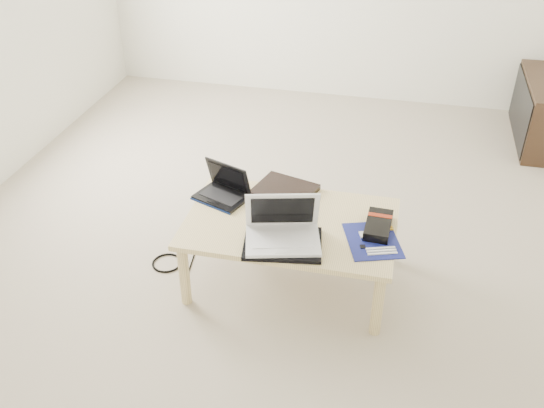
% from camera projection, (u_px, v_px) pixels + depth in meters
% --- Properties ---
extents(ground, '(4.00, 4.00, 0.00)m').
position_uv_depth(ground, '(282.00, 213.00, 3.95)').
color(ground, '#AB9C8A').
rests_on(ground, ground).
extents(coffee_table, '(1.10, 0.70, 0.40)m').
position_uv_depth(coffee_table, '(290.00, 229.00, 3.20)').
color(coffee_table, '#DDC485').
rests_on(coffee_table, ground).
extents(book, '(0.38, 0.35, 0.03)m').
position_uv_depth(book, '(285.00, 191.00, 3.40)').
color(book, black).
rests_on(book, coffee_table).
extents(netbook, '(0.33, 0.29, 0.20)m').
position_uv_depth(netbook, '(223.00, 190.00, 3.35)').
color(netbook, black).
rests_on(netbook, coffee_table).
extents(tablet, '(0.28, 0.23, 0.01)m').
position_uv_depth(tablet, '(291.00, 224.00, 3.15)').
color(tablet, black).
rests_on(tablet, coffee_table).
extents(remote, '(0.08, 0.20, 0.02)m').
position_uv_depth(remote, '(306.00, 223.00, 3.15)').
color(remote, silver).
rests_on(remote, coffee_table).
extents(neoprene_sleeve, '(0.42, 0.34, 0.02)m').
position_uv_depth(neoprene_sleeve, '(283.00, 244.00, 3.00)').
color(neoprene_sleeve, black).
rests_on(neoprene_sleeve, coffee_table).
extents(white_laptop, '(0.42, 0.34, 0.25)m').
position_uv_depth(white_laptop, '(283.00, 230.00, 2.99)').
color(white_laptop, silver).
rests_on(white_laptop, neoprene_sleeve).
extents(motherboard, '(0.34, 0.38, 0.01)m').
position_uv_depth(motherboard, '(373.00, 240.00, 3.03)').
color(motherboard, '#0C0E50').
rests_on(motherboard, coffee_table).
extents(gpu_box, '(0.14, 0.26, 0.06)m').
position_uv_depth(gpu_box, '(378.00, 226.00, 3.10)').
color(gpu_box, black).
rests_on(gpu_box, coffee_table).
extents(cable_coil, '(0.12, 0.12, 0.01)m').
position_uv_depth(cable_coil, '(262.00, 226.00, 3.13)').
color(cable_coil, black).
rests_on(cable_coil, coffee_table).
extents(floor_cable_coil, '(0.22, 0.22, 0.01)m').
position_uv_depth(floor_cable_coil, '(167.00, 263.00, 3.51)').
color(floor_cable_coil, black).
rests_on(floor_cable_coil, ground).
extents(floor_cable_trail, '(0.05, 0.35, 0.01)m').
position_uv_depth(floor_cable_trail, '(193.00, 258.00, 3.55)').
color(floor_cable_trail, black).
rests_on(floor_cable_trail, ground).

